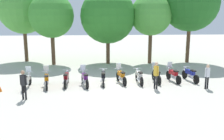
# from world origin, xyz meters

# --- Properties ---
(ground_plane) EXTENTS (80.00, 80.00, 0.00)m
(ground_plane) POSITION_xyz_m (0.00, 0.00, 0.00)
(ground_plane) COLOR #BCB7A8
(motorcycle_0) EXTENTS (0.62, 2.19, 1.37)m
(motorcycle_0) POSITION_xyz_m (-5.73, -0.66, 0.52)
(motorcycle_0) COLOR black
(motorcycle_0) RESTS_ON ground_plane
(motorcycle_1) EXTENTS (0.65, 2.17, 1.37)m
(motorcycle_1) POSITION_xyz_m (-4.47, -0.48, 0.52)
(motorcycle_1) COLOR black
(motorcycle_1) RESTS_ON ground_plane
(motorcycle_2) EXTENTS (0.62, 2.19, 0.99)m
(motorcycle_2) POSITION_xyz_m (-3.19, -0.18, 0.50)
(motorcycle_2) COLOR black
(motorcycle_2) RESTS_ON ground_plane
(motorcycle_3) EXTENTS (0.74, 2.15, 1.37)m
(motorcycle_3) POSITION_xyz_m (-1.92, -0.30, 0.52)
(motorcycle_3) COLOR black
(motorcycle_3) RESTS_ON ground_plane
(motorcycle_4) EXTENTS (0.62, 2.19, 0.99)m
(motorcycle_4) POSITION_xyz_m (-0.64, 0.05, 0.50)
(motorcycle_4) COLOR black
(motorcycle_4) RESTS_ON ground_plane
(motorcycle_5) EXTENTS (0.71, 2.16, 1.37)m
(motorcycle_5) POSITION_xyz_m (0.63, 0.23, 0.52)
(motorcycle_5) COLOR black
(motorcycle_5) RESTS_ON ground_plane
(motorcycle_6) EXTENTS (0.62, 2.19, 0.99)m
(motorcycle_6) POSITION_xyz_m (1.91, 0.11, 0.50)
(motorcycle_6) COLOR black
(motorcycle_6) RESTS_ON ground_plane
(motorcycle_7) EXTENTS (0.62, 2.19, 1.37)m
(motorcycle_7) POSITION_xyz_m (3.18, 0.32, 0.52)
(motorcycle_7) COLOR black
(motorcycle_7) RESTS_ON ground_plane
(motorcycle_8) EXTENTS (0.67, 2.17, 1.37)m
(motorcycle_8) POSITION_xyz_m (4.45, 0.40, 0.52)
(motorcycle_8) COLOR black
(motorcycle_8) RESTS_ON ground_plane
(motorcycle_9) EXTENTS (0.70, 2.16, 0.99)m
(motorcycle_9) POSITION_xyz_m (5.72, 0.46, 0.50)
(motorcycle_9) COLOR black
(motorcycle_9) RESTS_ON ground_plane
(person_0) EXTENTS (0.41, 0.25, 1.72)m
(person_0) POSITION_xyz_m (-5.28, -2.99, 1.01)
(person_0) COLOR black
(person_0) RESTS_ON ground_plane
(person_1) EXTENTS (0.40, 0.27, 1.64)m
(person_1) POSITION_xyz_m (6.12, -1.51, 0.95)
(person_1) COLOR black
(person_1) RESTS_ON ground_plane
(person_2) EXTENTS (0.34, 0.35, 1.80)m
(person_2) POSITION_xyz_m (2.77, -1.32, 1.07)
(person_2) COLOR black
(person_2) RESTS_ON ground_plane
(tree_0) EXTENTS (4.88, 4.88, 7.69)m
(tree_0) POSITION_xyz_m (-8.28, 9.22, 5.24)
(tree_0) COLOR brown
(tree_0) RESTS_ON ground_plane
(tree_1) EXTENTS (4.17, 4.17, 6.74)m
(tree_1) POSITION_xyz_m (-5.22, 7.29, 4.64)
(tree_1) COLOR brown
(tree_1) RESTS_ON ground_plane
(tree_2) EXTENTS (5.23, 5.23, 7.21)m
(tree_2) POSITION_xyz_m (0.04, 7.50, 4.59)
(tree_2) COLOR brown
(tree_2) RESTS_ON ground_plane
(tree_3) EXTENTS (3.97, 3.97, 6.69)m
(tree_3) POSITION_xyz_m (4.17, 7.47, 4.69)
(tree_3) COLOR brown
(tree_3) RESTS_ON ground_plane
(tree_4) EXTENTS (5.48, 5.48, 8.56)m
(tree_4) POSITION_xyz_m (8.05, 7.70, 5.81)
(tree_4) COLOR brown
(tree_4) RESTS_ON ground_plane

